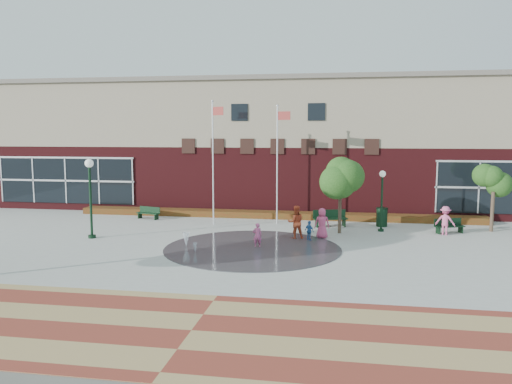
% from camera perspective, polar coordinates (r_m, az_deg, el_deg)
% --- Properties ---
extents(ground, '(120.00, 120.00, 0.00)m').
position_cam_1_polar(ground, '(20.97, -1.81, -8.37)').
color(ground, '#666056').
rests_on(ground, ground).
extents(plaza_concrete, '(46.00, 18.00, 0.01)m').
position_cam_1_polar(plaza_concrete, '(24.79, 0.00, -5.97)').
color(plaza_concrete, '#A8A8A0').
rests_on(plaza_concrete, ground).
extents(paver_band, '(46.00, 6.00, 0.01)m').
position_cam_1_polar(paver_band, '(14.52, -7.39, -15.46)').
color(paver_band, maroon).
rests_on(paver_band, ground).
extents(splash_pad, '(8.40, 8.40, 0.01)m').
position_cam_1_polar(splash_pad, '(23.83, -0.40, -6.49)').
color(splash_pad, '#383A3D').
rests_on(splash_pad, ground).
extents(library_building, '(44.40, 10.40, 9.20)m').
position_cam_1_polar(library_building, '(37.54, 3.39, 5.52)').
color(library_building, '#4D1316').
rests_on(library_building, ground).
extents(flower_bed, '(26.00, 1.20, 0.40)m').
position_cam_1_polar(flower_bed, '(32.17, 2.22, -3.01)').
color(flower_bed, maroon).
rests_on(flower_bed, ground).
extents(flagpole_left, '(0.80, 0.40, 7.37)m').
position_cam_1_polar(flagpole_left, '(29.45, -4.88, 4.09)').
color(flagpole_left, white).
rests_on(flagpole_left, ground).
extents(flagpole_right, '(0.86, 0.28, 7.12)m').
position_cam_1_polar(flagpole_right, '(29.65, 2.52, 3.89)').
color(flagpole_right, white).
rests_on(flagpole_right, ground).
extents(lamp_left, '(0.44, 0.44, 4.14)m').
position_cam_1_polar(lamp_left, '(27.09, -18.42, 0.28)').
color(lamp_left, black).
rests_on(lamp_left, ground).
extents(lamp_right, '(0.36, 0.36, 3.41)m').
position_cam_1_polar(lamp_right, '(28.39, 14.20, -0.21)').
color(lamp_right, black).
rests_on(lamp_right, ground).
extents(bench_left, '(1.62, 0.86, 0.79)m').
position_cam_1_polar(bench_left, '(32.47, -12.21, -2.61)').
color(bench_left, black).
rests_on(bench_left, ground).
extents(bench_mid, '(2.05, 1.14, 0.99)m').
position_cam_1_polar(bench_mid, '(29.47, 8.48, -3.36)').
color(bench_mid, black).
rests_on(bench_mid, ground).
extents(bench_right, '(1.68, 1.00, 0.82)m').
position_cam_1_polar(bench_right, '(29.22, 21.22, -3.95)').
color(bench_right, black).
rests_on(bench_right, ground).
extents(trash_can, '(0.68, 0.68, 1.12)m').
position_cam_1_polar(trash_can, '(30.11, 14.19, -2.79)').
color(trash_can, black).
rests_on(trash_can, ground).
extents(tree_mid, '(2.62, 2.62, 4.42)m').
position_cam_1_polar(tree_mid, '(27.28, 9.64, 1.94)').
color(tree_mid, '#402F24').
rests_on(tree_mid, ground).
extents(tree_small_right, '(2.14, 2.14, 3.65)m').
position_cam_1_polar(tree_small_right, '(30.35, 25.53, 0.82)').
color(tree_small_right, '#402F24').
rests_on(tree_small_right, ground).
extents(water_jet_a, '(0.36, 0.36, 0.69)m').
position_cam_1_polar(water_jet_a, '(24.33, -7.98, -6.29)').
color(water_jet_a, white).
rests_on(water_jet_a, ground).
extents(water_jet_b, '(0.20, 0.20, 0.46)m').
position_cam_1_polar(water_jet_b, '(23.09, -6.96, -6.99)').
color(water_jet_b, white).
rests_on(water_jet_b, ground).
extents(child_splash, '(0.49, 0.38, 1.19)m').
position_cam_1_polar(child_splash, '(23.96, 0.15, -4.97)').
color(child_splash, '#D8558D').
rests_on(child_splash, ground).
extents(adult_red, '(0.98, 0.85, 1.75)m').
position_cam_1_polar(adult_red, '(25.92, 4.56, -3.46)').
color(adult_red, '#D54D2B').
rests_on(adult_red, ground).
extents(adult_pink, '(0.87, 0.66, 1.60)m').
position_cam_1_polar(adult_pink, '(26.17, 7.56, -3.57)').
color(adult_pink, '#CD4571').
rests_on(adult_pink, ground).
extents(child_blue, '(0.61, 0.59, 1.02)m').
position_cam_1_polar(child_blue, '(25.58, 6.12, -4.44)').
color(child_blue, '#3065A7').
rests_on(child_blue, ground).
extents(person_bench, '(1.15, 0.88, 1.56)m').
position_cam_1_polar(person_bench, '(28.66, 20.82, -3.09)').
color(person_bench, '#DE5E8F').
rests_on(person_bench, ground).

